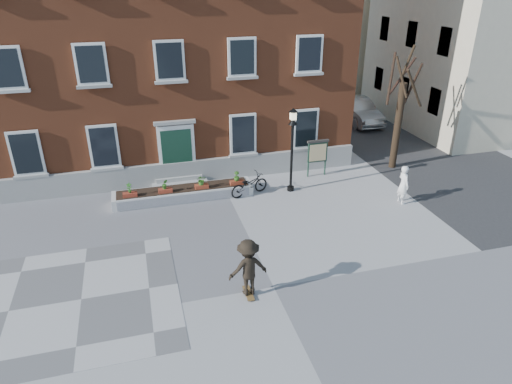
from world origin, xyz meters
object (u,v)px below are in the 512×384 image
object	(u,v)px
lamp_post	(292,139)
skateboarder	(248,268)
bystander	(403,185)
parked_car	(357,111)
bicycle	(249,185)
notice_board	(318,152)

from	to	relation	value
lamp_post	skateboarder	bearing A→B (deg)	-119.00
bystander	parked_car	bearing A→B (deg)	-17.40
parked_car	lamp_post	size ratio (longest dim) A/B	1.25
parked_car	lamp_post	world-z (taller)	lamp_post
bicycle	bystander	bearing A→B (deg)	-131.44
parked_car	skateboarder	bearing A→B (deg)	-127.25
lamp_post	notice_board	distance (m)	2.55
parked_car	bystander	bearing A→B (deg)	-108.04
notice_board	bystander	bearing A→B (deg)	-56.34
parked_car	notice_board	xyz separation A→B (m)	(-6.02, -7.66, 0.46)
bystander	notice_board	world-z (taller)	notice_board
lamp_post	skateboarder	size ratio (longest dim) A/B	1.97
bystander	notice_board	bearing A→B (deg)	33.40
bicycle	skateboarder	size ratio (longest dim) A/B	0.97
notice_board	skateboarder	size ratio (longest dim) A/B	0.94
bystander	lamp_post	xyz separation A→B (m)	(-4.30, 2.48, 1.66)
bystander	notice_board	xyz separation A→B (m)	(-2.50, 3.75, 0.39)
bystander	skateboarder	xyz separation A→B (m)	(-8.11, -4.39, 0.15)
bicycle	notice_board	distance (m)	4.04
bystander	lamp_post	world-z (taller)	lamp_post
bystander	skateboarder	size ratio (longest dim) A/B	0.88
notice_board	skateboarder	world-z (taller)	skateboarder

